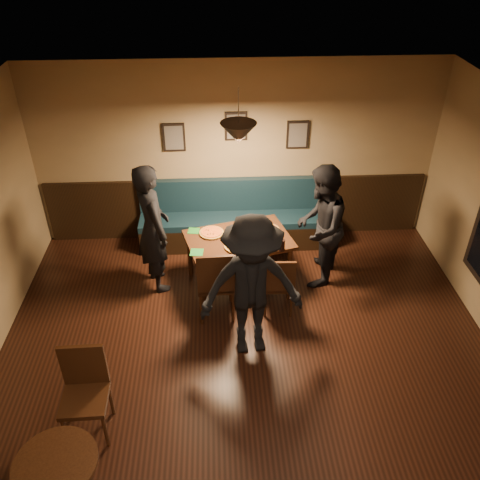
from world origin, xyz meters
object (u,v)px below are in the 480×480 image
(chair_near_left, at_px, (216,280))
(diner_left, at_px, (153,228))
(booth_bench, at_px, (237,216))
(diner_right, at_px, (320,227))
(chair_near_right, at_px, (278,282))
(cafe_chair_far, at_px, (84,398))
(tabasco_bottle, at_px, (274,235))
(soda_glass, at_px, (282,245))
(diner_front, at_px, (252,288))
(dining_table, at_px, (239,260))

(chair_near_left, xyz_separation_m, diner_left, (-0.81, 0.65, 0.39))
(booth_bench, relative_size, chair_near_left, 2.82)
(chair_near_left, distance_m, diner_right, 1.60)
(chair_near_right, height_order, cafe_chair_far, cafe_chair_far)
(chair_near_right, relative_size, tabasco_bottle, 7.47)
(soda_glass, bearing_deg, diner_front, -115.81)
(chair_near_left, relative_size, diner_left, 0.57)
(dining_table, bearing_deg, booth_bench, 73.22)
(booth_bench, bearing_deg, diner_right, -42.13)
(soda_glass, xyz_separation_m, cafe_chair_far, (-2.19, -2.06, -0.32))
(diner_right, distance_m, soda_glass, 0.64)
(diner_right, bearing_deg, cafe_chair_far, -27.37)
(diner_left, distance_m, tabasco_bottle, 1.62)
(soda_glass, bearing_deg, dining_table, 150.39)
(diner_right, height_order, diner_front, diner_front)
(booth_bench, distance_m, diner_front, 2.29)
(booth_bench, xyz_separation_m, chair_near_left, (-0.36, -1.61, 0.03))
(booth_bench, height_order, diner_right, diner_right)
(diner_right, bearing_deg, chair_near_right, -24.35)
(chair_near_left, height_order, chair_near_right, chair_near_left)
(dining_table, distance_m, tabasco_bottle, 0.64)
(booth_bench, xyz_separation_m, chair_near_right, (0.45, -1.57, -0.05))
(dining_table, bearing_deg, diner_left, 163.82)
(cafe_chair_far, bearing_deg, chair_near_left, -128.23)
(chair_near_right, relative_size, diner_front, 0.48)
(booth_bench, relative_size, dining_table, 2.17)
(tabasco_bottle, bearing_deg, diner_left, 177.74)
(chair_near_right, bearing_deg, chair_near_left, -175.28)
(chair_near_right, bearing_deg, dining_table, 131.03)
(booth_bench, height_order, cafe_chair_far, cafe_chair_far)
(diner_right, relative_size, tabasco_bottle, 14.82)
(booth_bench, relative_size, chair_near_right, 3.36)
(dining_table, relative_size, cafe_chair_far, 1.37)
(soda_glass, bearing_deg, chair_near_right, -103.95)
(chair_near_left, distance_m, chair_near_right, 0.81)
(cafe_chair_far, bearing_deg, chair_near_right, -141.20)
(booth_bench, height_order, dining_table, booth_bench)
(dining_table, height_order, diner_left, diner_left)
(diner_right, bearing_deg, chair_near_left, -44.26)
(booth_bench, xyz_separation_m, tabasco_bottle, (0.45, -1.02, 0.30))
(cafe_chair_far, bearing_deg, diner_left, -102.94)
(booth_bench, bearing_deg, diner_front, -88.70)
(chair_near_right, xyz_separation_m, diner_right, (0.62, 0.60, 0.44))
(tabasco_bottle, bearing_deg, chair_near_left, -143.72)
(booth_bench, bearing_deg, cafe_chair_far, -116.49)
(booth_bench, bearing_deg, chair_near_left, -102.47)
(chair_near_right, relative_size, diner_right, 0.50)
(dining_table, distance_m, diner_front, 1.39)
(cafe_chair_far, bearing_deg, soda_glass, -137.93)
(chair_near_right, relative_size, cafe_chair_far, 0.88)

